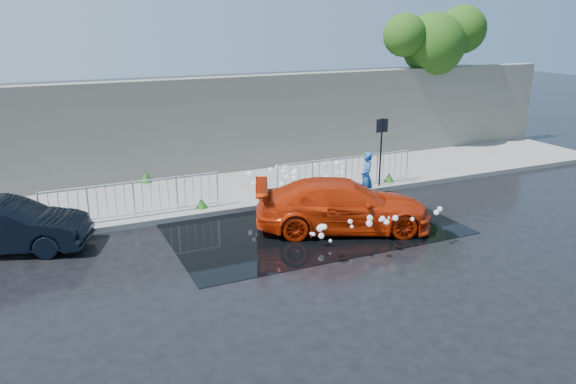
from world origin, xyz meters
The scene contains 14 objects.
ground centered at (0.00, 0.00, 0.00)m, with size 90.00×90.00×0.00m, color black.
pavement centered at (0.00, 5.00, 0.07)m, with size 30.00×4.00×0.15m, color #61625D.
curb centered at (0.00, 3.00, 0.08)m, with size 30.00×0.25×0.16m, color #61625D.
retaining_wall centered at (0.00, 7.20, 1.90)m, with size 30.00×0.60×3.50m, color #6B675A.
puddle centered at (0.50, 1.00, 0.01)m, with size 8.00×5.00×0.01m, color black.
sign_post centered at (4.20, 3.10, 1.72)m, with size 0.45×0.06×2.50m.
tree centered at (9.65, 7.41, 4.78)m, with size 4.93×2.69×6.24m.
railing_left centered at (-4.00, 3.35, 0.74)m, with size 5.05×0.05×1.10m.
railing_right centered at (3.00, 3.35, 0.74)m, with size 5.05×0.05×1.10m.
weeds centered at (-0.36, 4.38, 0.32)m, with size 12.17×3.93×0.41m.
water_spray centered at (0.98, 1.43, 0.80)m, with size 3.55×5.60×1.05m.
red_car centered at (1.20, 0.39, 0.70)m, with size 1.97×4.85×1.41m, color #B12407.
dark_car centered at (-7.31, 2.60, 0.66)m, with size 1.41×4.03×1.33m, color black.
person centered at (3.17, 2.34, 0.80)m, with size 0.59×0.38×1.61m, color #2057A4.
Camera 1 is at (-6.34, -12.40, 5.69)m, focal length 35.00 mm.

